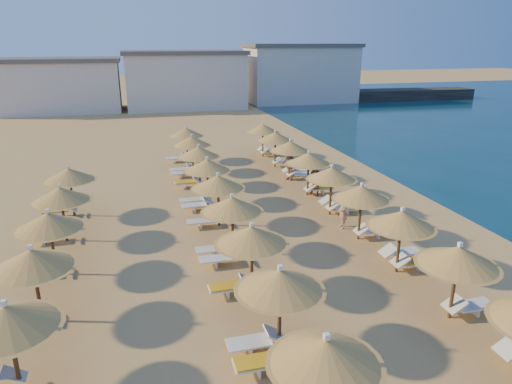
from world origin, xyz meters
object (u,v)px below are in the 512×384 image
object	(u,v)px
jetty	(377,95)
parasol_row_east	(362,194)
beachgoer_c	(290,165)
beachgoer_a	(343,212)
beachgoer_b	(316,180)
parasol_row_west	(232,206)

from	to	relation	value
jetty	parasol_row_east	distance (m)	52.19
jetty	beachgoer_c	bearing A→B (deg)	-122.83
jetty	beachgoer_a	xyz separation A→B (m)	(-26.16, -43.87, 0.07)
beachgoer_a	beachgoer_c	size ratio (longest dim) A/B	0.86
beachgoer_a	beachgoer_c	world-z (taller)	beachgoer_c
beachgoer_b	beachgoer_c	bearing A→B (deg)	148.92
jetty	parasol_row_west	world-z (taller)	parasol_row_west
parasol_row_east	beachgoer_c	distance (m)	9.66
beachgoer_a	beachgoer_b	size ratio (longest dim) A/B	0.87
parasol_row_west	beachgoer_c	xyz separation A→B (m)	(5.80, 9.59, -1.20)
parasol_row_east	beachgoer_a	size ratio (longest dim) A/B	21.04
jetty	beachgoer_b	world-z (taller)	beachgoer_b
jetty	beachgoer_a	bearing A→B (deg)	-117.54
parasol_row_east	parasol_row_west	distance (m)	5.80
parasol_row_west	beachgoer_b	xyz separation A→B (m)	(6.21, 6.22, -1.21)
parasol_row_east	beachgoer_c	bearing A→B (deg)	89.98
jetty	parasol_row_east	size ratio (longest dim) A/B	0.87
jetty	parasol_row_west	size ratio (longest dim) A/B	0.87
parasol_row_west	beachgoer_c	world-z (taller)	parasol_row_west
parasol_row_east	parasol_row_west	world-z (taller)	same
parasol_row_west	beachgoer_a	size ratio (longest dim) A/B	21.04
beachgoer_b	beachgoer_c	size ratio (longest dim) A/B	0.99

